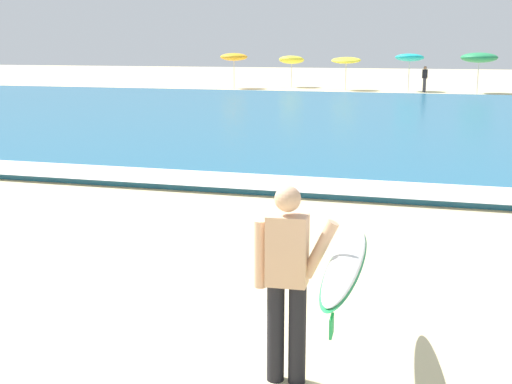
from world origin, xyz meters
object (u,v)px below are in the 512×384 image
beach_umbrella_2 (346,60)px  beach_umbrella_1 (292,60)px  surfer_with_board (316,269)px  beachgoer_near_row_left (425,78)px  beach_umbrella_4 (479,58)px  beach_umbrella_0 (234,57)px  beach_umbrella_3 (410,58)px

beach_umbrella_2 → beach_umbrella_1: bearing=153.1°
beach_umbrella_1 → beach_umbrella_2: beach_umbrella_1 is taller
surfer_with_board → beach_umbrella_1: size_ratio=1.32×
beachgoer_near_row_left → beach_umbrella_1: bearing=163.7°
beachgoer_near_row_left → beach_umbrella_4: bearing=-1.9°
beach_umbrella_4 → beachgoer_near_row_left: (-3.10, 0.10, -1.25)m
beach_umbrella_4 → beachgoer_near_row_left: bearing=178.1°
beach_umbrella_1 → beachgoer_near_row_left: 9.44m
beach_umbrella_0 → beach_umbrella_4: size_ratio=0.96×
beach_umbrella_3 → beach_umbrella_4: 4.16m
beach_umbrella_0 → beach_umbrella_1: bearing=34.5°
beach_umbrella_1 → beachgoer_near_row_left: beach_umbrella_1 is taller
beach_umbrella_0 → beachgoer_near_row_left: (12.38, -0.32, -1.21)m
surfer_with_board → beach_umbrella_4: (2.17, 38.22, 1.07)m
surfer_with_board → beach_umbrella_1: beach_umbrella_1 is taller
beach_umbrella_0 → beach_umbrella_3: bearing=1.4°
beach_umbrella_3 → beachgoer_near_row_left: beach_umbrella_3 is taller
surfer_with_board → beach_umbrella_3: (-1.93, 38.91, 1.04)m
beach_umbrella_2 → beachgoer_near_row_left: 5.09m
beach_umbrella_1 → beach_umbrella_4: (12.10, -2.74, 0.25)m
beach_umbrella_0 → beachgoer_near_row_left: size_ratio=1.47×
surfer_with_board → beachgoer_near_row_left: surfer_with_board is taller
beach_umbrella_1 → beach_umbrella_3: size_ratio=0.92×
surfer_with_board → beach_umbrella_3: size_ratio=1.21×
surfer_with_board → beach_umbrella_3: bearing=92.8°
surfer_with_board → beachgoer_near_row_left: 38.33m
beach_umbrella_1 → beach_umbrella_2: 4.55m
beach_umbrella_0 → beachgoer_near_row_left: beach_umbrella_0 is taller
beach_umbrella_3 → beach_umbrella_1: bearing=165.7°
surfer_with_board → beach_umbrella_2: (-5.88, 38.89, 0.85)m
beach_umbrella_1 → beachgoer_near_row_left: (9.01, -2.64, -1.00)m
beach_umbrella_3 → beach_umbrella_2: bearing=-179.8°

